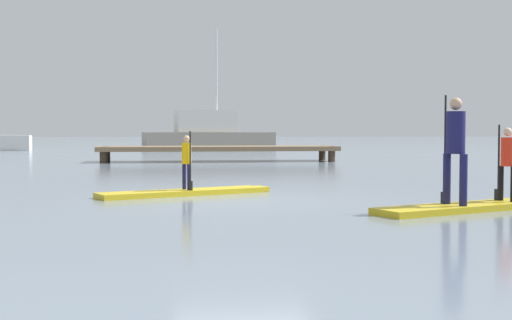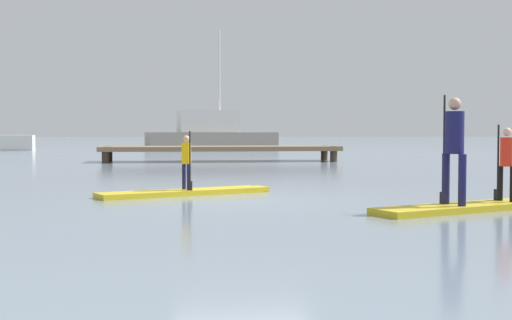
# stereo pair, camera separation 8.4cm
# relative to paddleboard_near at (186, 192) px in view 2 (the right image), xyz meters

# --- Properties ---
(ground_plane) EXTENTS (240.00, 240.00, 0.00)m
(ground_plane) POSITION_rel_paddleboard_near_xyz_m (1.00, -1.11, -0.05)
(ground_plane) COLOR gray
(paddleboard_near) EXTENTS (3.42, 1.90, 0.10)m
(paddleboard_near) POSITION_rel_paddleboard_near_xyz_m (0.00, 0.00, 0.00)
(paddleboard_near) COLOR gold
(paddleboard_near) RESTS_ON ground
(paddler_child_solo) EXTENTS (0.24, 0.35, 1.12)m
(paddler_child_solo) POSITION_rel_paddleboard_near_xyz_m (0.01, -0.01, 0.63)
(paddler_child_solo) COLOR #19194C
(paddler_child_solo) RESTS_ON paddleboard_near
(paddleboard_far) EXTENTS (3.44, 1.86, 0.10)m
(paddleboard_far) POSITION_rel_paddleboard_near_xyz_m (4.28, -3.18, 0.00)
(paddleboard_far) COLOR gold
(paddleboard_far) RESTS_ON ground
(paddler_adult) EXTENTS (0.38, 0.49, 1.69)m
(paddler_adult) POSITION_rel_paddleboard_near_xyz_m (3.97, -3.29, 0.99)
(paddler_adult) COLOR #19194C
(paddler_adult) RESTS_ON paddleboard_far
(paddler_child_front) EXTENTS (0.27, 0.39, 1.23)m
(paddler_child_front) POSITION_rel_paddleboard_near_xyz_m (5.05, -2.86, 0.72)
(paddler_child_front) COLOR black
(paddler_child_front) RESTS_ON paddleboard_far
(fishing_boat_white_large) EXTENTS (8.73, 3.71, 7.82)m
(fishing_boat_white_large) POSITION_rel_paddleboard_near_xyz_m (2.58, 31.86, 0.89)
(fishing_boat_white_large) COLOR #9E9384
(fishing_boat_white_large) RESTS_ON ground
(floating_dock) EXTENTS (9.48, 2.24, 0.61)m
(floating_dock) POSITION_rel_paddleboard_near_xyz_m (1.80, 14.27, 0.46)
(floating_dock) COLOR #846B4C
(floating_dock) RESTS_ON ground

